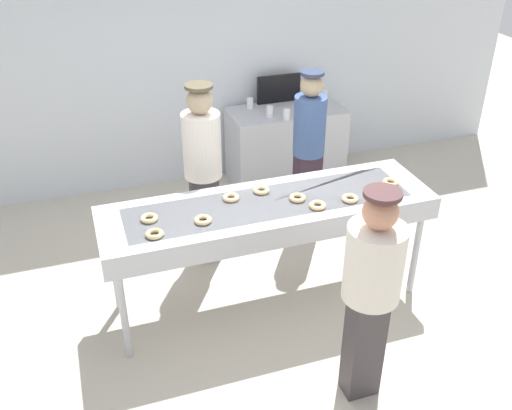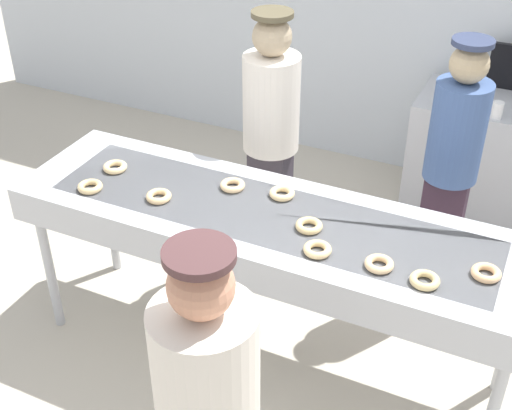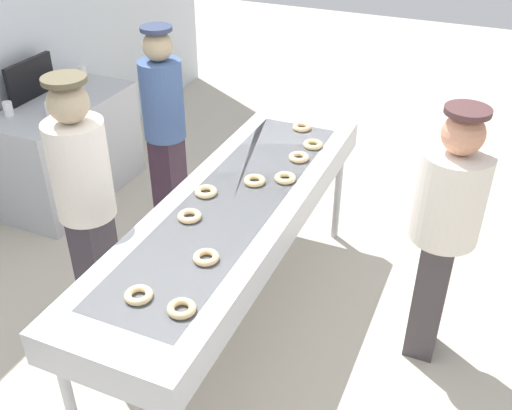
{
  "view_description": "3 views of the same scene",
  "coord_description": "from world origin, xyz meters",
  "views": [
    {
      "loc": [
        -1.36,
        -3.75,
        3.31
      ],
      "look_at": [
        -0.16,
        -0.16,
        1.08
      ],
      "focal_mm": 40.85,
      "sensor_mm": 36.0,
      "label": 1
    },
    {
      "loc": [
        1.16,
        -2.6,
        2.92
      ],
      "look_at": [
        -0.06,
        -0.02,
        1.02
      ],
      "focal_mm": 48.36,
      "sensor_mm": 36.0,
      "label": 2
    },
    {
      "loc": [
        -2.64,
        -1.29,
        2.82
      ],
      "look_at": [
        -0.01,
        -0.15,
        1.0
      ],
      "focal_mm": 41.77,
      "sensor_mm": 36.0,
      "label": 3
    }
  ],
  "objects": [
    {
      "name": "paper_cup_1",
      "position": [
        0.57,
        2.23,
        0.94
      ],
      "size": [
        0.07,
        0.07,
        0.12
      ],
      "primitive_type": "cylinder",
      "color": "white",
      "rests_on": "prep_counter"
    },
    {
      "name": "plain_donut_8",
      "position": [
        0.84,
        -0.2,
        1.0
      ],
      "size": [
        0.19,
        0.19,
        0.03
      ],
      "primitive_type": "torus",
      "rotation": [
        0.0,
        0.0,
        0.67
      ],
      "color": "#E5C885",
      "rests_on": "fryer_conveyor"
    },
    {
      "name": "paper_cup_0",
      "position": [
        0.7,
        1.93,
        0.94
      ],
      "size": [
        0.07,
        0.07,
        0.12
      ],
      "primitive_type": "cylinder",
      "color": "white",
      "rests_on": "prep_counter"
    },
    {
      "name": "paper_cup_2",
      "position": [
        0.84,
        1.78,
        0.94
      ],
      "size": [
        0.07,
        0.07,
        0.12
      ],
      "primitive_type": "cylinder",
      "color": "white",
      "rests_on": "prep_counter"
    },
    {
      "name": "fryer_conveyor",
      "position": [
        0.0,
        0.0,
        0.89
      ],
      "size": [
        2.68,
        0.76,
        0.98
      ],
      "color": "#B7BABF",
      "rests_on": "ground"
    },
    {
      "name": "ground_plane",
      "position": [
        0.0,
        0.0,
        0.0
      ],
      "size": [
        16.0,
        16.0,
        0.0
      ],
      "primitive_type": "plane",
      "color": "beige"
    },
    {
      "name": "prep_counter",
      "position": [
        0.95,
        2.04,
        0.44
      ],
      "size": [
        1.3,
        0.64,
        0.89
      ],
      "primitive_type": "cube",
      "color": "#B7BABF",
      "rests_on": "ground"
    },
    {
      "name": "plain_donut_1",
      "position": [
        -0.56,
        -0.12,
        1.0
      ],
      "size": [
        0.14,
        0.14,
        0.03
      ],
      "primitive_type": "torus",
      "rotation": [
        0.0,
        0.0,
        3.06
      ],
      "color": "#F6CA8A",
      "rests_on": "fryer_conveyor"
    },
    {
      "name": "plain_donut_6",
      "position": [
        0.23,
        -0.03,
        1.0
      ],
      "size": [
        0.18,
        0.18,
        0.03
      ],
      "primitive_type": "torus",
      "rotation": [
        0.0,
        0.0,
        0.46
      ],
      "color": "#EBC984",
      "rests_on": "fryer_conveyor"
    },
    {
      "name": "plain_donut_2",
      "position": [
        0.63,
        -0.18,
        1.0
      ],
      "size": [
        0.14,
        0.14,
        0.03
      ],
      "primitive_type": "torus",
      "rotation": [
        0.0,
        0.0,
        3.12
      ],
      "color": "#F6CB90",
      "rests_on": "fryer_conveyor"
    },
    {
      "name": "plain_donut_9",
      "position": [
        -0.94,
        -0.19,
        1.0
      ],
      "size": [
        0.18,
        0.18,
        0.03
      ],
      "primitive_type": "torus",
      "rotation": [
        0.0,
        0.0,
        2.52
      ],
      "color": "#E8C383",
      "rests_on": "fryer_conveyor"
    },
    {
      "name": "worker_baker",
      "position": [
        -0.34,
        0.79,
        0.99
      ],
      "size": [
        0.34,
        0.34,
        1.73
      ],
      "rotation": [
        0.0,
        0.0,
        2.88
      ],
      "color": "#353038",
      "rests_on": "ground"
    },
    {
      "name": "worker_assistant",
      "position": [
        0.73,
        0.9,
        0.94
      ],
      "size": [
        0.3,
        0.3,
        1.7
      ],
      "rotation": [
        0.0,
        0.0,
        3.12
      ],
      "color": "#31202D",
      "rests_on": "ground"
    },
    {
      "name": "plain_donut_4",
      "position": [
        -0.27,
        0.14,
        1.0
      ],
      "size": [
        0.18,
        0.18,
        0.03
      ],
      "primitive_type": "torus",
      "rotation": [
        0.0,
        0.0,
        2.61
      ],
      "color": "#F9CE91",
      "rests_on": "fryer_conveyor"
    },
    {
      "name": "plain_donut_7",
      "position": [
        0.34,
        -0.19,
        1.0
      ],
      "size": [
        0.19,
        0.19,
        0.03
      ],
      "primitive_type": "torus",
      "rotation": [
        0.0,
        0.0,
        2.36
      ],
      "color": "#F5D08C",
      "rests_on": "fryer_conveyor"
    },
    {
      "name": "plain_donut_3",
      "position": [
        0.0,
        0.18,
        1.0
      ],
      "size": [
        0.16,
        0.16,
        0.03
      ],
      "primitive_type": "torus",
      "rotation": [
        0.0,
        0.0,
        2.93
      ],
      "color": "#F7D291",
      "rests_on": "fryer_conveyor"
    },
    {
      "name": "customer_waiting",
      "position": [
        0.29,
        -1.17,
        0.96
      ],
      "size": [
        0.38,
        0.38,
        1.64
      ],
      "rotation": [
        0.0,
        0.0,
        0.24
      ],
      "color": "#3E383B",
      "rests_on": "ground"
    },
    {
      "name": "plain_donut_5",
      "position": [
        -0.94,
        0.03,
        1.0
      ],
      "size": [
        0.17,
        0.17,
        0.03
      ],
      "primitive_type": "torus",
      "rotation": [
        0.0,
        0.0,
        1.24
      ],
      "color": "#F8D392",
      "rests_on": "fryer_conveyor"
    },
    {
      "name": "plain_donut_0",
      "position": [
        1.07,
        -0.04,
        1.0
      ],
      "size": [
        0.19,
        0.19,
        0.03
      ],
      "primitive_type": "torus",
      "rotation": [
        0.0,
        0.0,
        2.44
      ],
      "color": "#F9C387",
      "rests_on": "fryer_conveyor"
    }
  ]
}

